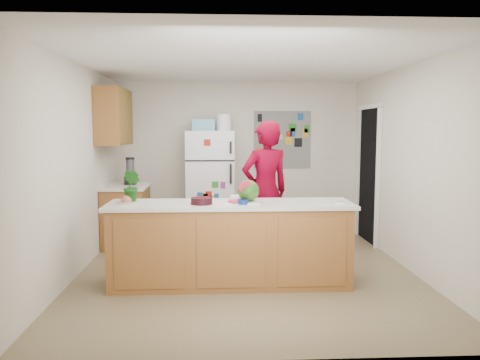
{
  "coord_description": "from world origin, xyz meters",
  "views": [
    {
      "loc": [
        -0.35,
        -5.56,
        1.71
      ],
      "look_at": [
        -0.06,
        0.2,
        1.09
      ],
      "focal_mm": 35.0,
      "sensor_mm": 36.0,
      "label": 1
    }
  ],
  "objects_px": {
    "refrigerator": "(210,184)",
    "cherry_bowl": "(202,201)",
    "person": "(265,191)",
    "watermelon": "(249,191)"
  },
  "relations": [
    {
      "from": "person",
      "to": "cherry_bowl",
      "type": "relative_size",
      "value": 7.89
    },
    {
      "from": "watermelon",
      "to": "cherry_bowl",
      "type": "relative_size",
      "value": 1.01
    },
    {
      "from": "watermelon",
      "to": "cherry_bowl",
      "type": "bearing_deg",
      "value": -168.64
    },
    {
      "from": "cherry_bowl",
      "to": "refrigerator",
      "type": "bearing_deg",
      "value": 88.58
    },
    {
      "from": "person",
      "to": "watermelon",
      "type": "distance_m",
      "value": 0.99
    },
    {
      "from": "refrigerator",
      "to": "cherry_bowl",
      "type": "relative_size",
      "value": 7.33
    },
    {
      "from": "refrigerator",
      "to": "watermelon",
      "type": "distance_m",
      "value": 2.41
    },
    {
      "from": "refrigerator",
      "to": "cherry_bowl",
      "type": "xyz_separation_m",
      "value": [
        -0.06,
        -2.46,
        0.11
      ]
    },
    {
      "from": "refrigerator",
      "to": "person",
      "type": "bearing_deg",
      "value": -62.73
    },
    {
      "from": "watermelon",
      "to": "person",
      "type": "bearing_deg",
      "value": 73.13
    }
  ]
}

